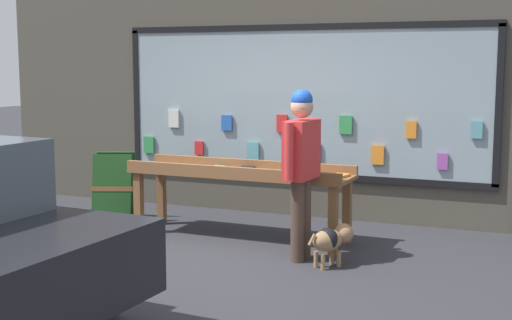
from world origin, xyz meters
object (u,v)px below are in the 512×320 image
(display_table_main, at_px, (240,178))
(small_dog, at_px, (331,239))
(person_browsing, at_px, (301,160))
(sandwich_board_sign, at_px, (115,186))

(display_table_main, relative_size, small_dog, 5.33)
(display_table_main, xyz_separation_m, small_dog, (1.30, -0.72, -0.42))
(display_table_main, distance_m, person_browsing, 1.17)
(person_browsing, xyz_separation_m, sandwich_board_sign, (-2.79, 0.85, -0.59))
(person_browsing, xyz_separation_m, small_dog, (0.35, -0.12, -0.75))
(display_table_main, relative_size, sandwich_board_sign, 3.02)
(person_browsing, distance_m, sandwich_board_sign, 2.98)
(person_browsing, distance_m, small_dog, 0.84)
(person_browsing, bearing_deg, display_table_main, 62.50)
(small_dog, relative_size, sandwich_board_sign, 0.57)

